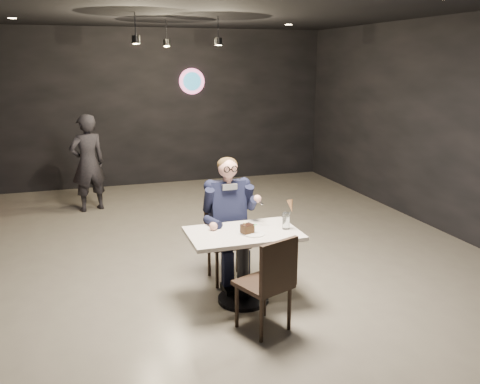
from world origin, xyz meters
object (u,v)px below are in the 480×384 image
object	(u,v)px
main_table	(243,267)
passerby	(88,163)
chair_far	(228,241)
seated_man	(227,219)
chair_near	(263,282)
sundae_glass	(286,221)

from	to	relation	value
main_table	passerby	size ratio (longest dim) A/B	0.70
chair_far	seated_man	xyz separation A→B (m)	(-0.00, -0.00, 0.26)
main_table	chair_far	xyz separation A→B (m)	(-0.00, 0.55, 0.09)
chair_far	passerby	world-z (taller)	passerby
chair_near	main_table	bearing A→B (deg)	68.73
chair_near	chair_far	bearing A→B (deg)	68.73
chair_far	seated_man	bearing A→B (deg)	-104.04
chair_far	passerby	size ratio (longest dim) A/B	0.58
chair_near	sundae_glass	size ratio (longest dim) A/B	5.49
chair_near	passerby	world-z (taller)	passerby
sundae_glass	passerby	distance (m)	4.33
main_table	seated_man	size ratio (longest dim) A/B	0.76
chair_near	seated_man	size ratio (longest dim) A/B	0.64
main_table	seated_man	world-z (taller)	seated_man
chair_near	seated_man	bearing A→B (deg)	68.73
seated_man	chair_far	bearing A→B (deg)	75.96
passerby	main_table	bearing A→B (deg)	90.21
sundae_glass	passerby	size ratio (longest dim) A/B	0.11
seated_man	passerby	distance (m)	3.61
main_table	chair_far	bearing A→B (deg)	90.00
chair_near	passerby	distance (m)	4.68
seated_man	sundae_glass	world-z (taller)	seated_man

